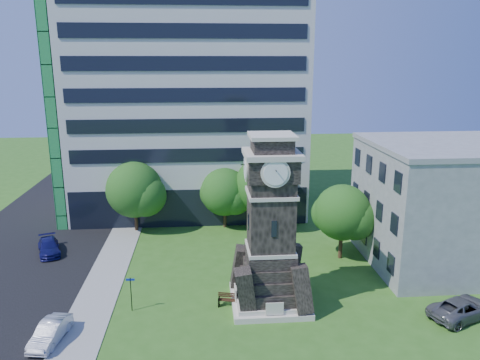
{
  "coord_description": "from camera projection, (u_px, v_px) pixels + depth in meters",
  "views": [
    {
      "loc": [
        -1.55,
        -28.07,
        16.91
      ],
      "look_at": [
        1.33,
        7.46,
        7.76
      ],
      "focal_mm": 35.0,
      "sensor_mm": 36.0,
      "label": 1
    }
  ],
  "objects": [
    {
      "name": "tree_nc",
      "position": [
        225.0,
        193.0,
        47.99
      ],
      "size": [
        5.43,
        4.93,
        6.28
      ],
      "rotation": [
        0.0,
        0.0,
        0.39
      ],
      "color": "#332114",
      "rests_on": "ground"
    },
    {
      "name": "tree_ne",
      "position": [
        264.0,
        187.0,
        47.27
      ],
      "size": [
        6.35,
        5.77,
        7.55
      ],
      "rotation": [
        0.0,
        0.0,
        0.01
      ],
      "color": "#332114",
      "rests_on": "ground"
    },
    {
      "name": "tree_nw",
      "position": [
        135.0,
        191.0,
        46.84
      ],
      "size": [
        6.19,
        5.63,
        7.15
      ],
      "rotation": [
        0.0,
        0.0,
        -0.11
      ],
      "color": "#332114",
      "rests_on": "ground"
    },
    {
      "name": "park_bench",
      "position": [
        231.0,
        299.0,
        33.13
      ],
      "size": [
        1.76,
        0.47,
        0.91
      ],
      "rotation": [
        0.0,
        0.0,
        -0.22
      ],
      "color": "black",
      "rests_on": "ground"
    },
    {
      "name": "car_street_mid",
      "position": [
        50.0,
        332.0,
        28.81
      ],
      "size": [
        1.91,
        3.98,
        1.26
      ],
      "primitive_type": "imported",
      "rotation": [
        0.0,
        0.0,
        -0.16
      ],
      "color": "#B7B9C0",
      "rests_on": "ground"
    },
    {
      "name": "ground",
      "position": [
        229.0,
        319.0,
        31.43
      ],
      "size": [
        160.0,
        160.0,
        0.0
      ],
      "primitive_type": "plane",
      "color": "#30611B",
      "rests_on": "ground"
    },
    {
      "name": "car_east_lot",
      "position": [
        462.0,
        308.0,
        31.5
      ],
      "size": [
        5.45,
        4.0,
        1.38
      ],
      "primitive_type": "imported",
      "rotation": [
        0.0,
        0.0,
        1.96
      ],
      "color": "#57585C",
      "rests_on": "ground"
    },
    {
      "name": "sidewalk",
      "position": [
        101.0,
        289.0,
        35.5
      ],
      "size": [
        3.0,
        70.0,
        0.06
      ],
      "primitive_type": "cube",
      "color": "gray",
      "rests_on": "ground"
    },
    {
      "name": "office_low",
      "position": [
        459.0,
        203.0,
        39.42
      ],
      "size": [
        15.2,
        12.2,
        10.4
      ],
      "color": "#989B9D",
      "rests_on": "ground"
    },
    {
      "name": "car_street_north",
      "position": [
        49.0,
        247.0,
        42.02
      ],
      "size": [
        3.14,
        4.64,
        1.25
      ],
      "primitive_type": "imported",
      "rotation": [
        0.0,
        0.0,
        0.36
      ],
      "color": "#121352",
      "rests_on": "ground"
    },
    {
      "name": "clock_tower",
      "position": [
        270.0,
        234.0,
        32.28
      ],
      "size": [
        5.4,
        5.4,
        12.22
      ],
      "color": "beige",
      "rests_on": "ground"
    },
    {
      "name": "street_sign",
      "position": [
        131.0,
        290.0,
        32.17
      ],
      "size": [
        0.6,
        0.06,
        2.49
      ],
      "rotation": [
        0.0,
        0.0,
        -0.05
      ],
      "color": "black",
      "rests_on": "ground"
    },
    {
      "name": "office_tall",
      "position": [
        187.0,
        85.0,
        52.59
      ],
      "size": [
        26.2,
        15.11,
        28.6
      ],
      "color": "beige",
      "rests_on": "ground"
    },
    {
      "name": "tree_east",
      "position": [
        343.0,
        214.0,
        40.26
      ],
      "size": [
        5.33,
        4.85,
        6.64
      ],
      "rotation": [
        0.0,
        0.0,
        -0.19
      ],
      "color": "#332114",
      "rests_on": "ground"
    }
  ]
}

